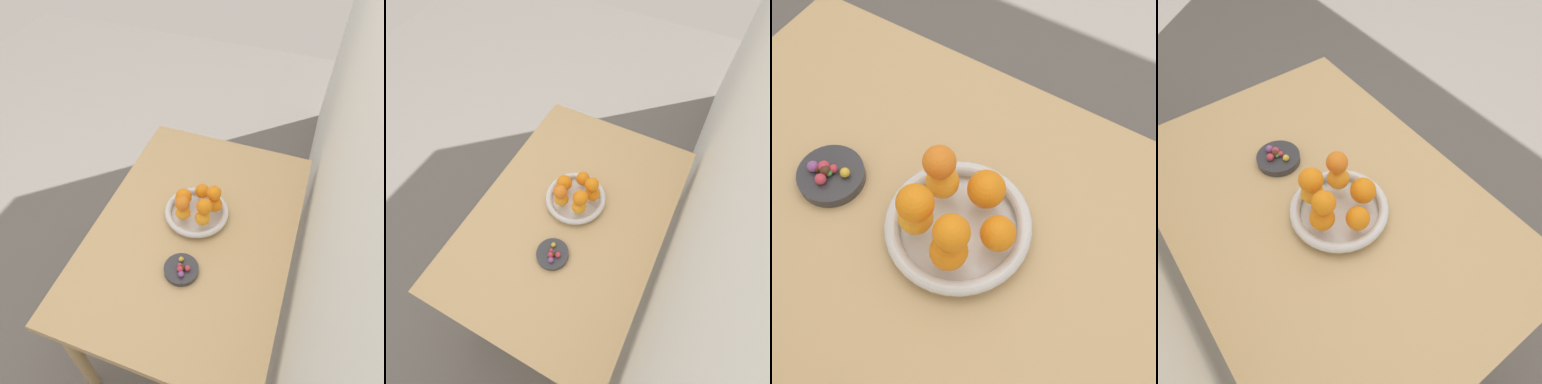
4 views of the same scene
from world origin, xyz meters
TOP-DOWN VIEW (x-y plane):
  - ground_plane at (0.00, 0.00)m, footprint 6.00×6.00m
  - wall_back at (0.00, 0.44)m, footprint 4.00×0.05m
  - dining_table at (0.00, 0.00)m, footprint 1.10×0.76m
  - fruit_bowl at (-0.06, -0.01)m, footprint 0.25×0.25m
  - candy_dish at (0.19, 0.02)m, footprint 0.12×0.12m
  - orange_0 at (-0.01, -0.05)m, footprint 0.06×0.06m
  - orange_1 at (-0.01, 0.03)m, footprint 0.06×0.06m
  - orange_2 at (-0.09, 0.05)m, footprint 0.06×0.06m
  - orange_3 at (-0.14, -0.02)m, footprint 0.06×0.06m
  - orange_4 at (-0.08, -0.07)m, footprint 0.07×0.07m
  - orange_5 at (-0.09, 0.05)m, footprint 0.06×0.06m
  - orange_6 at (-0.01, -0.05)m, footprint 0.06×0.06m
  - orange_7 at (-0.02, 0.03)m, footprint 0.06×0.06m
  - candy_ball_0 at (0.19, 0.01)m, footprint 0.02×0.02m
  - candy_ball_1 at (0.19, 0.02)m, footprint 0.01×0.01m
  - candy_ball_2 at (0.22, 0.03)m, footprint 0.02×0.02m
  - candy_ball_3 at (0.21, 0.03)m, footprint 0.01×0.01m
  - candy_ball_4 at (0.16, 0.01)m, footprint 0.02×0.02m
  - candy_ball_5 at (0.20, 0.02)m, footprint 0.02×0.02m
  - candy_ball_6 at (0.19, 0.04)m, footprint 0.02×0.02m
  - candy_ball_7 at (0.20, 0.02)m, footprint 0.02×0.02m

SIDE VIEW (x-z plane):
  - ground_plane at x=0.00m, z-range 0.00..0.00m
  - dining_table at x=0.00m, z-range 0.28..1.02m
  - candy_dish at x=0.19m, z-range 0.74..0.76m
  - fruit_bowl at x=-0.06m, z-range 0.74..0.78m
  - candy_ball_1 at x=0.19m, z-range 0.76..0.78m
  - candy_ball_3 at x=0.21m, z-range 0.76..0.78m
  - candy_ball_0 at x=0.19m, z-range 0.76..0.78m
  - candy_ball_4 at x=0.16m, z-range 0.76..0.78m
  - candy_ball_6 at x=0.19m, z-range 0.76..0.78m
  - candy_ball_7 at x=0.20m, z-range 0.76..0.78m
  - candy_ball_2 at x=0.22m, z-range 0.76..0.78m
  - candy_ball_5 at x=0.20m, z-range 0.76..0.78m
  - orange_0 at x=-0.01m, z-range 0.78..0.84m
  - orange_1 at x=-0.01m, z-range 0.78..0.84m
  - orange_3 at x=-0.14m, z-range 0.78..0.84m
  - orange_2 at x=-0.09m, z-range 0.78..0.84m
  - orange_4 at x=-0.08m, z-range 0.78..0.85m
  - orange_6 at x=-0.01m, z-range 0.84..0.89m
  - orange_7 at x=-0.02m, z-range 0.84..0.90m
  - orange_5 at x=-0.09m, z-range 0.84..0.90m
  - wall_back at x=0.00m, z-range 0.00..2.50m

